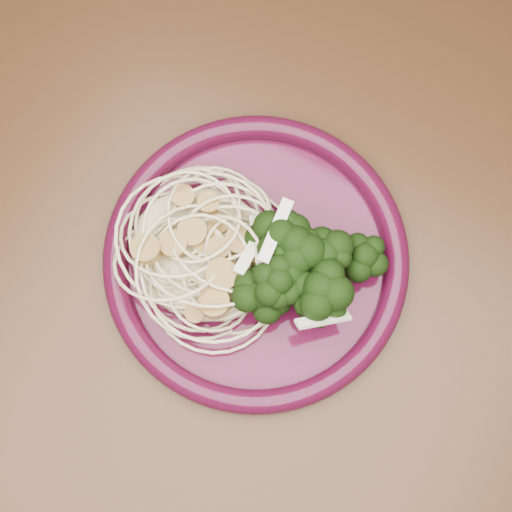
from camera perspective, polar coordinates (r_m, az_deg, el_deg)
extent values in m
plane|color=#57321D|center=(1.41, -1.67, -3.69)|extent=(3.50, 3.50, 0.00)
cube|color=#472814|center=(0.70, -3.37, 6.87)|extent=(1.20, 0.80, 0.04)
cylinder|color=#450C25|center=(0.65, 0.00, -0.36)|extent=(0.35, 0.35, 0.01)
torus|color=#450C25|center=(0.64, 0.00, -0.17)|extent=(0.36, 0.36, 0.02)
ellipsoid|color=beige|center=(0.63, -4.19, 0.42)|extent=(0.18, 0.17, 0.03)
ellipsoid|color=black|center=(0.62, 5.23, -0.19)|extent=(0.15, 0.18, 0.05)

